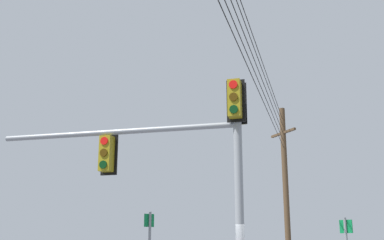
% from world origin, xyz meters
% --- Properties ---
extents(signal_mast_assembly, '(6.49, 1.45, 5.90)m').
position_xyz_m(signal_mast_assembly, '(2.06, -0.87, 4.22)').
color(signal_mast_assembly, gray).
rests_on(signal_mast_assembly, ground).
extents(utility_pole_wooden, '(1.20, 1.93, 9.15)m').
position_xyz_m(utility_pole_wooden, '(-1.16, -14.98, 4.69)').
color(utility_pole_wooden, '#4C3823').
rests_on(utility_pole_wooden, ground).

